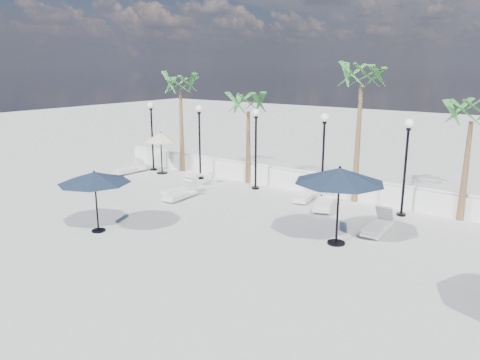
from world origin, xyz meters
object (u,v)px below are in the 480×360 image
Objects in this scene: lounger_0 at (180,190)px; lounger_3 at (324,202)px; lounger_1 at (130,169)px; parasol_navy_left at (94,178)px; lounger_4 at (378,226)px; lounger_5 at (306,196)px; lounger_2 at (180,194)px; parasol_cream_small at (161,138)px; parasol_navy_mid at (340,176)px.

lounger_0 is 6.62m from lounger_3.
parasol_navy_left is (6.25, -6.92, 1.74)m from lounger_1.
lounger_1 is 9.48m from parasol_navy_left.
lounger_4 is (9.16, 0.45, 0.01)m from lounger_0.
lounger_5 is (-1.16, 0.52, -0.05)m from lounger_3.
lounger_3 is at bearing 20.24° from lounger_2.
parasol_cream_small reaches higher than lounger_2.
parasol_navy_mid is (-0.74, -1.87, 2.10)m from lounger_4.
parasol_cream_small reaches higher than lounger_0.
lounger_1 is at bearing 156.26° from lounger_2.
lounger_0 is 1.03× the size of lounger_2.
parasol_cream_small is (1.46, 1.01, 1.74)m from lounger_1.
lounger_5 is (-4.01, 2.08, -0.03)m from lounger_4.
parasol_navy_mid reaches higher than parasol_navy_left.
parasol_navy_mid reaches higher than lounger_5.
parasol_navy_mid is (8.42, -1.41, 2.11)m from lounger_0.
parasol_navy_left is 0.86× the size of parasol_navy_mid.
lounger_1 is 14.16m from parasol_navy_mid.
parasol_cream_small is (-12.95, 2.15, 1.73)m from lounger_4.
parasol_navy_left reaches higher than lounger_0.
lounger_0 reaches higher than lounger_5.
lounger_4 reaches higher than lounger_2.
lounger_4 is 10.15m from parasol_navy_left.
lounger_4 is (8.64, 0.99, 0.02)m from lounger_2.
parasol_cream_small reaches higher than lounger_4.
lounger_4 is at bearing 12.86° from lounger_0.
parasol_navy_mid is 1.29× the size of parasol_cream_small.
lounger_1 is 0.85× the size of lounger_3.
lounger_0 is 1.00× the size of lounger_1.
lounger_0 is at bearing -11.87° from lounger_1.
lounger_5 is at bearing 10.13° from lounger_1.
parasol_navy_left reaches higher than lounger_4.
lounger_5 is 0.78× the size of parasol_cream_small.
lounger_1 is at bearing -145.47° from parasol_cream_small.
lounger_3 is 1.14× the size of lounger_4.
parasol_cream_small is at bearing 167.90° from lounger_4.
lounger_2 is (0.52, -0.54, -0.00)m from lounger_0.
lounger_4 is at bearing -47.45° from lounger_3.
lounger_2 is 0.62× the size of parasol_navy_mid.
lounger_3 is at bearing 27.65° from lounger_0.
lounger_1 is 0.64× the size of parasol_navy_mid.
lounger_5 is 0.61× the size of parasol_navy_mid.
lounger_2 is 0.73× the size of parasol_navy_left.
lounger_0 is 9.17m from lounger_4.
lounger_3 is (6.31, 2.00, 0.04)m from lounger_0.
parasol_navy_left is 9.26m from parasol_cream_small.
parasol_cream_small is at bearing 121.12° from parasol_navy_left.
lounger_1 is 0.75× the size of parasol_navy_left.
lounger_0 is 0.75m from lounger_2.
lounger_5 is at bearing 62.11° from parasol_navy_left.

